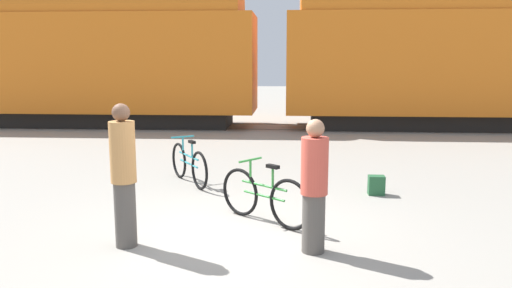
# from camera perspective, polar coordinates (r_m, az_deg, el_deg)

# --- Properties ---
(ground_plane) EXTENTS (80.00, 80.00, 0.00)m
(ground_plane) POSITION_cam_1_polar(r_m,az_deg,el_deg) (6.71, -2.13, -10.82)
(ground_plane) COLOR gray
(freight_train) EXTENTS (24.01, 2.80, 5.24)m
(freight_train) POSITION_cam_1_polar(r_m,az_deg,el_deg) (17.66, 1.70, 10.91)
(freight_train) COLOR black
(freight_train) RESTS_ON ground_plane
(rail_near) EXTENTS (36.01, 0.07, 0.01)m
(rail_near) POSITION_cam_1_polar(r_m,az_deg,el_deg) (17.09, 1.57, 1.69)
(rail_near) COLOR #4C4238
(rail_near) RESTS_ON ground_plane
(rail_far) EXTENTS (36.01, 0.07, 0.01)m
(rail_far) POSITION_cam_1_polar(r_m,az_deg,el_deg) (18.51, 1.74, 2.29)
(rail_far) COLOR #4C4238
(rail_far) RESTS_ON ground_plane
(bicycle_teal) EXTENTS (1.00, 1.52, 0.88)m
(bicycle_teal) POSITION_cam_1_polar(r_m,az_deg,el_deg) (9.63, -7.69, -2.29)
(bicycle_teal) COLOR black
(bicycle_teal) RESTS_ON ground_plane
(bicycle_green) EXTENTS (1.35, 1.13, 0.91)m
(bicycle_green) POSITION_cam_1_polar(r_m,az_deg,el_deg) (7.26, 0.89, -6.04)
(bicycle_green) COLOR black
(bicycle_green) RESTS_ON ground_plane
(person_in_tan) EXTENTS (0.32, 0.32, 1.82)m
(person_in_tan) POSITION_cam_1_polar(r_m,az_deg,el_deg) (6.43, -14.89, -3.46)
(person_in_tan) COLOR #514C47
(person_in_tan) RESTS_ON ground_plane
(person_in_red) EXTENTS (0.33, 0.33, 1.65)m
(person_in_red) POSITION_cam_1_polar(r_m,az_deg,el_deg) (6.09, 6.67, -4.84)
(person_in_red) COLOR #514C47
(person_in_red) RESTS_ON ground_plane
(backpack) EXTENTS (0.28, 0.20, 0.34)m
(backpack) POSITION_cam_1_polar(r_m,az_deg,el_deg) (9.04, 13.59, -4.60)
(backpack) COLOR #235633
(backpack) RESTS_ON ground_plane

